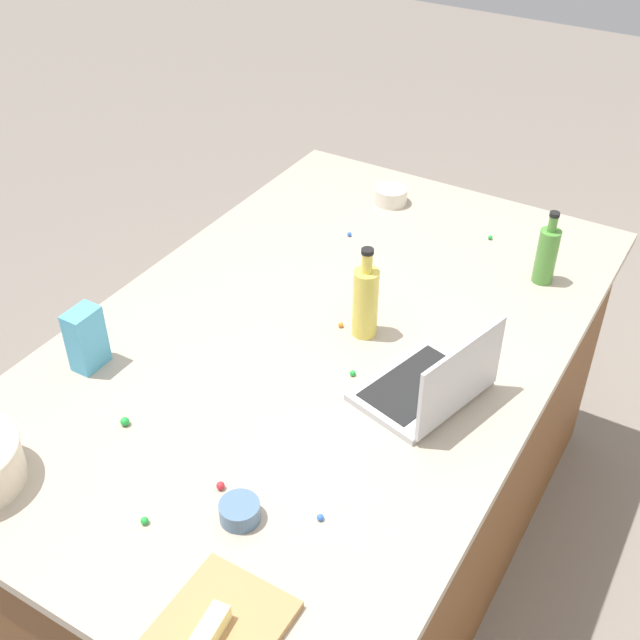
# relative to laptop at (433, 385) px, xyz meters

# --- Properties ---
(ground_plane) EXTENTS (12.00, 12.00, 0.00)m
(ground_plane) POSITION_rel_laptop_xyz_m (-0.08, -0.36, -0.95)
(ground_plane) COLOR slate
(island_counter) EXTENTS (1.96, 1.22, 0.90)m
(island_counter) POSITION_rel_laptop_xyz_m (-0.08, -0.36, -0.50)
(island_counter) COLOR brown
(island_counter) RESTS_ON ground
(laptop) EXTENTS (0.36, 0.30, 0.22)m
(laptop) POSITION_rel_laptop_xyz_m (0.00, 0.00, 0.00)
(laptop) COLOR #B7B7BC
(laptop) RESTS_ON island_counter
(bottle_oil) EXTENTS (0.07, 0.07, 0.27)m
(bottle_oil) POSITION_rel_laptop_xyz_m (-0.15, -0.27, 0.06)
(bottle_oil) COLOR #DBC64C
(bottle_oil) RESTS_ON island_counter
(bottle_olive) EXTENTS (0.06, 0.06, 0.23)m
(bottle_olive) POSITION_rel_laptop_xyz_m (-0.64, 0.07, 0.05)
(bottle_olive) COLOR #4C8C38
(bottle_olive) RESTS_ON island_counter
(butter_stick_left) EXTENTS (0.11, 0.05, 0.04)m
(butter_stick_left) POSITION_rel_laptop_xyz_m (0.80, -0.07, -0.01)
(butter_stick_left) COLOR #F4E58C
(butter_stick_left) RESTS_ON cutting_board
(ramekin_small) EXTENTS (0.09, 0.09, 0.04)m
(ramekin_small) POSITION_rel_laptop_xyz_m (0.54, -0.19, -0.02)
(ramekin_small) COLOR slate
(ramekin_small) RESTS_ON island_counter
(ramekin_medium) EXTENTS (0.11, 0.11, 0.05)m
(ramekin_medium) POSITION_rel_laptop_xyz_m (-0.83, -0.53, -0.02)
(ramekin_medium) COLOR beige
(ramekin_medium) RESTS_ON island_counter
(candy_bag) EXTENTS (0.09, 0.06, 0.17)m
(candy_bag) POSITION_rel_laptop_xyz_m (0.33, -0.81, 0.04)
(candy_bag) COLOR #4CA5CC
(candy_bag) RESTS_ON island_counter
(candy_0) EXTENTS (0.02, 0.02, 0.02)m
(candy_0) POSITION_rel_laptop_xyz_m (0.49, -0.27, -0.04)
(candy_0) COLOR red
(candy_0) RESTS_ON island_counter
(candy_1) EXTENTS (0.02, 0.02, 0.02)m
(candy_1) POSITION_rel_laptop_xyz_m (0.45, -0.58, -0.04)
(candy_1) COLOR green
(candy_1) RESTS_ON island_counter
(candy_2) EXTENTS (0.02, 0.02, 0.02)m
(candy_2) POSITION_rel_laptop_xyz_m (0.02, -0.21, -0.04)
(candy_2) COLOR green
(candy_2) RESTS_ON island_counter
(candy_3) EXTENTS (0.01, 0.01, 0.01)m
(candy_3) POSITION_rel_laptop_xyz_m (-0.57, -0.55, -0.04)
(candy_3) COLOR blue
(candy_3) RESTS_ON island_counter
(candy_4) EXTENTS (0.01, 0.01, 0.01)m
(candy_4) POSITION_rel_laptop_xyz_m (0.46, -0.04, -0.04)
(candy_4) COLOR blue
(candy_4) RESTS_ON island_counter
(candy_5) EXTENTS (0.01, 0.01, 0.01)m
(candy_5) POSITION_rel_laptop_xyz_m (-0.78, -0.15, -0.04)
(candy_5) COLOR green
(candy_5) RESTS_ON island_counter
(candy_6) EXTENTS (0.01, 0.01, 0.01)m
(candy_6) POSITION_rel_laptop_xyz_m (-0.14, -0.33, -0.04)
(candy_6) COLOR orange
(candy_6) RESTS_ON island_counter
(candy_7) EXTENTS (0.02, 0.02, 0.02)m
(candy_7) POSITION_rel_laptop_xyz_m (0.65, -0.35, -0.04)
(candy_7) COLOR green
(candy_7) RESTS_ON island_counter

